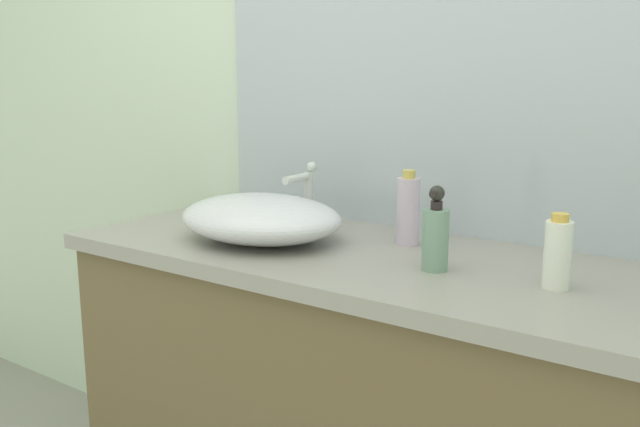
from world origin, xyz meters
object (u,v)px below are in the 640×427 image
at_px(perfume_bottle, 408,210).
at_px(sink_basin, 261,218).
at_px(spray_can, 558,253).
at_px(soap_dispenser, 435,235).

bearing_deg(perfume_bottle, sink_basin, -151.98).
relative_size(perfume_bottle, spray_can, 1.23).
bearing_deg(spray_can, perfume_bottle, 160.05).
xyz_separation_m(perfume_bottle, spray_can, (0.39, -0.14, -0.01)).
bearing_deg(spray_can, soap_dispenser, -175.22).
distance_m(sink_basin, soap_dispenser, 0.46).
height_order(soap_dispenser, perfume_bottle, same).
xyz_separation_m(soap_dispenser, perfume_bottle, (-0.15, 0.16, 0.01)).
relative_size(soap_dispenser, perfume_bottle, 1.00).
bearing_deg(sink_basin, perfume_bottle, 28.02).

